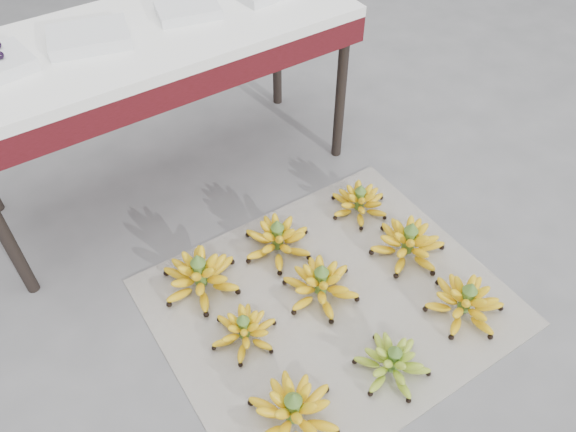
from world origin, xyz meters
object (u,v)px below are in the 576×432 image
bunch_front_left (293,411)px  bunch_back_right (359,202)px  bunch_front_right (465,302)px  bunch_back_left (200,276)px  newspaper_mat (330,302)px  bunch_mid_left (244,330)px  bunch_mid_center (321,284)px  vendor_table (151,50)px  bunch_front_center (393,362)px  tray_right (188,10)px  tray_left (89,37)px  bunch_back_center (278,240)px  bunch_mid_right (408,243)px

bunch_front_left → bunch_back_right: bunch_front_left is taller
bunch_front_right → bunch_back_left: size_ratio=0.77×
newspaper_mat → bunch_mid_left: bearing=172.9°
bunch_mid_center → vendor_table: bearing=115.3°
bunch_front_center → newspaper_mat: bearing=85.8°
bunch_mid_center → tray_right: bearing=104.2°
tray_right → bunch_front_left: bearing=-106.2°
newspaper_mat → tray_right: tray_right is taller
bunch_back_left → tray_left: bearing=112.9°
newspaper_mat → bunch_back_center: 0.34m
bunch_back_center → tray_left: tray_left is taller
bunch_front_left → bunch_front_center: 0.38m
bunch_mid_center → bunch_mid_right: size_ratio=0.93×
newspaper_mat → bunch_front_right: bunch_front_right is taller
newspaper_mat → bunch_mid_center: size_ratio=3.54×
bunch_back_left → bunch_mid_right: bearing=-1.5°
bunch_front_left → bunch_mid_center: 0.51m
newspaper_mat → vendor_table: size_ratio=0.79×
bunch_back_left → tray_right: 1.01m
bunch_mid_left → bunch_back_center: (0.33, 0.29, 0.01)m
bunch_front_center → tray_left: (-0.40, 1.32, 0.72)m
bunch_mid_center → bunch_mid_right: 0.41m
bunch_mid_center → bunch_back_right: bearing=48.3°
newspaper_mat → bunch_front_right: size_ratio=4.08×
vendor_table → bunch_mid_center: bearing=-79.1°
bunch_mid_center → newspaper_mat: bearing=-65.1°
bunch_front_right → bunch_mid_right: 0.33m
newspaper_mat → bunch_mid_center: 0.08m
bunch_front_left → bunch_front_right: 0.76m
newspaper_mat → tray_right: bearing=90.4°
bunch_back_right → tray_left: (-0.79, 0.65, 0.72)m
tray_right → bunch_back_left: bearing=-120.1°
tray_right → newspaper_mat: bearing=-89.6°
bunch_back_left → bunch_mid_left: bearing=-65.3°
bunch_front_right → bunch_front_left: bearing=175.6°
bunch_front_left → bunch_mid_left: bunch_front_left is taller
bunch_back_center → tray_right: tray_right is taller
bunch_front_right → bunch_back_center: 0.76m
bunch_front_left → bunch_mid_right: bearing=18.4°
bunch_mid_left → tray_right: size_ratio=1.10×
bunch_mid_right → tray_right: 1.25m
bunch_front_right → bunch_mid_right: bearing=82.9°
vendor_table → tray_left: (-0.21, 0.01, 0.11)m
bunch_back_center → vendor_table: vendor_table is taller
bunch_mid_center → vendor_table: (-0.18, 0.91, 0.61)m
bunch_front_right → bunch_mid_right: size_ratio=0.81×
bunch_front_center → tray_right: tray_right is taller
bunch_mid_left → bunch_back_center: 0.43m
bunch_front_center → bunch_mid_left: size_ratio=0.95×
newspaper_mat → bunch_back_left: bearing=137.8°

